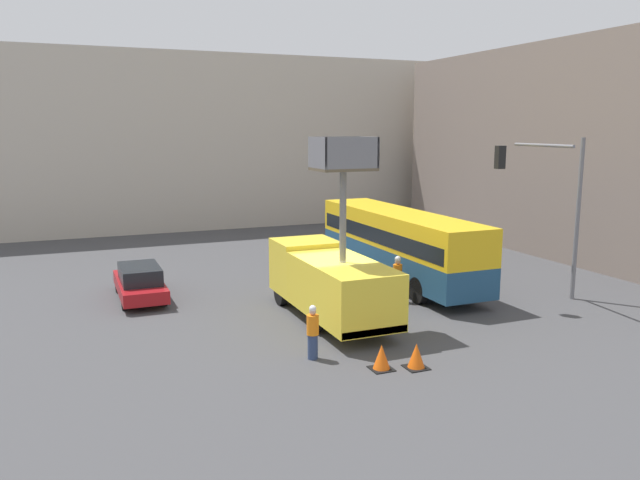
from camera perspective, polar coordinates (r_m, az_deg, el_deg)
ground_plane at (r=23.49m, az=1.19°, el=-7.44°), size 120.00×120.00×0.00m
building_backdrop_far at (r=49.01m, az=-12.02°, el=8.81°), size 44.00×10.00×12.25m
building_backdrop_side at (r=39.74m, az=25.40°, el=7.44°), size 10.00×28.00×11.77m
utility_truck at (r=23.35m, az=0.89°, el=-3.55°), size 2.42×7.35×6.82m
city_bus at (r=29.28m, az=7.19°, el=-0.07°), size 2.50×11.71×3.30m
traffic_light_pole at (r=26.99m, az=20.47°, el=4.11°), size 4.01×3.76×6.74m
road_worker_near_truck at (r=19.56m, az=-0.67°, el=-8.45°), size 0.38×0.38×1.74m
road_worker_directing at (r=26.00m, az=7.09°, el=-3.53°), size 0.38×0.38×1.94m
traffic_cone_near_truck at (r=19.01m, az=5.65°, el=-10.66°), size 0.67×0.67×0.77m
traffic_cone_mid_road at (r=19.23m, az=8.79°, el=-10.47°), size 0.67×0.67×0.77m
parked_car_curbside at (r=27.32m, az=-16.14°, el=-3.71°), size 1.78×4.74×1.46m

